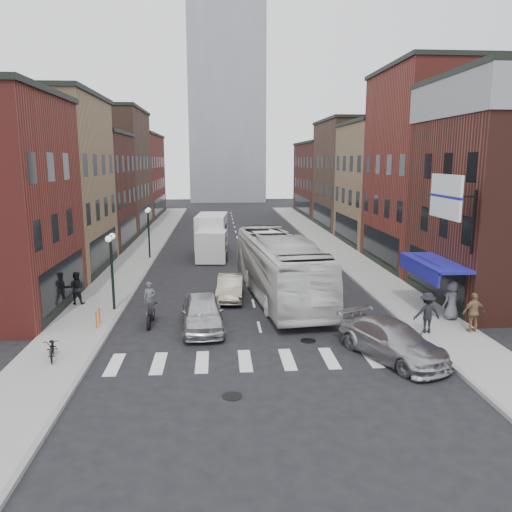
{
  "coord_description": "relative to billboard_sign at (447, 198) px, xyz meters",
  "views": [
    {
      "loc": [
        -1.87,
        -21.64,
        7.87
      ],
      "look_at": [
        0.1,
        4.5,
        2.78
      ],
      "focal_mm": 35.0,
      "sensor_mm": 36.0,
      "label": 1
    }
  ],
  "objects": [
    {
      "name": "bldg_left_far_b",
      "position": [
        -23.58,
        48.5,
        -0.48
      ],
      "size": [
        10.3,
        16.2,
        11.3
      ],
      "color": "maroon",
      "rests_on": "ground"
    },
    {
      "name": "ped_right_c",
      "position": [
        0.84,
        0.54,
        -5.01
      ],
      "size": [
        1.12,
        0.95,
        1.94
      ],
      "primitive_type": "imported",
      "rotation": [
        0.0,
        0.0,
        3.56
      ],
      "color": "#5A5C62",
      "rests_on": "sidewalk_right"
    },
    {
      "name": "billboard_sign",
      "position": [
        0.0,
        0.0,
        0.0
      ],
      "size": [
        1.52,
        3.0,
        3.7
      ],
      "color": "black",
      "rests_on": "ground"
    },
    {
      "name": "awning_blue",
      "position": [
        0.34,
        2.0,
        -3.5
      ],
      "size": [
        1.8,
        5.0,
        0.78
      ],
      "color": "navy",
      "rests_on": "ground"
    },
    {
      "name": "streetlamp_far",
      "position": [
        -15.99,
        17.5,
        -3.22
      ],
      "size": [
        0.32,
        1.22,
        4.11
      ],
      "color": "black",
      "rests_on": "ground"
    },
    {
      "name": "bldg_left_far_a",
      "position": [
        -23.58,
        34.5,
        0.52
      ],
      "size": [
        10.3,
        12.2,
        13.3
      ],
      "color": "#4D3326",
      "rests_on": "ground"
    },
    {
      "name": "bldg_right_far_a",
      "position": [
        6.41,
        34.5,
        0.02
      ],
      "size": [
        10.3,
        12.2,
        12.3
      ],
      "color": "#4D3326",
      "rests_on": "ground"
    },
    {
      "name": "sidewalk_left",
      "position": [
        -17.09,
        21.5,
        -6.06
      ],
      "size": [
        3.0,
        74.0,
        0.15
      ],
      "primitive_type": "cube",
      "color": "gray",
      "rests_on": "ground"
    },
    {
      "name": "transit_bus",
      "position": [
        -7.01,
        5.64,
        -4.33
      ],
      "size": [
        4.37,
        13.21,
        3.61
      ],
      "primitive_type": "imported",
      "rotation": [
        0.0,
        0.0,
        0.1
      ],
      "color": "silver",
      "rests_on": "ground"
    },
    {
      "name": "parked_bicycle",
      "position": [
        -17.07,
        -3.02,
        -5.55
      ],
      "size": [
        0.98,
        1.74,
        0.86
      ],
      "primitive_type": "imported",
      "rotation": [
        0.0,
        0.0,
        0.26
      ],
      "color": "black",
      "rests_on": "sidewalk_left"
    },
    {
      "name": "streetlamp_near",
      "position": [
        -15.99,
        3.5,
        -3.22
      ],
      "size": [
        0.32,
        1.22,
        4.11
      ],
      "color": "black",
      "rests_on": "ground"
    },
    {
      "name": "distant_tower",
      "position": [
        -8.59,
        77.5,
        18.87
      ],
      "size": [
        14.0,
        14.0,
        50.0
      ],
      "primitive_type": "cube",
      "color": "#9399A0",
      "rests_on": "ground"
    },
    {
      "name": "ped_left_solo",
      "position": [
        -18.19,
        4.66,
        -5.09
      ],
      "size": [
        0.91,
        0.58,
        1.78
      ],
      "primitive_type": "imported",
      "rotation": [
        0.0,
        0.0,
        3.04
      ],
      "color": "black",
      "rests_on": "sidewalk_left"
    },
    {
      "name": "curb_right",
      "position": [
        -1.59,
        21.5,
        -6.13
      ],
      "size": [
        0.2,
        74.0,
        0.16
      ],
      "primitive_type": "cube",
      "color": "gray",
      "rests_on": "ground"
    },
    {
      "name": "bldg_left_mid_a",
      "position": [
        -23.58,
        13.5,
        0.02
      ],
      "size": [
        10.3,
        10.2,
        12.3
      ],
      "color": "#A5825B",
      "rests_on": "ground"
    },
    {
      "name": "bldg_right_mid_a",
      "position": [
        6.41,
        13.5,
        1.02
      ],
      "size": [
        10.3,
        10.2,
        14.3
      ],
      "color": "maroon",
      "rests_on": "ground"
    },
    {
      "name": "crosswalk_stripes",
      "position": [
        -8.59,
        -3.5,
        -6.13
      ],
      "size": [
        12.0,
        2.2,
        0.01
      ],
      "primitive_type": "cube",
      "color": "silver",
      "rests_on": "ground"
    },
    {
      "name": "bldg_right_mid_b",
      "position": [
        6.41,
        23.5,
        -0.48
      ],
      "size": [
        10.3,
        10.2,
        11.3
      ],
      "color": "#A5825B",
      "rests_on": "ground"
    },
    {
      "name": "ground",
      "position": [
        -8.59,
        -0.5,
        -6.13
      ],
      "size": [
        160.0,
        160.0,
        0.0
      ],
      "primitive_type": "plane",
      "color": "black",
      "rests_on": "ground"
    },
    {
      "name": "sidewalk_right",
      "position": [
        -0.09,
        21.5,
        -6.06
      ],
      "size": [
        3.0,
        74.0,
        0.15
      ],
      "primitive_type": "cube",
      "color": "gray",
      "rests_on": "ground"
    },
    {
      "name": "motorcycle_rider",
      "position": [
        -13.8,
        1.2,
        -5.13
      ],
      "size": [
        0.62,
        2.1,
        2.14
      ],
      "rotation": [
        0.0,
        0.0,
        0.1
      ],
      "color": "black",
      "rests_on": "ground"
    },
    {
      "name": "bldg_left_mid_b",
      "position": [
        -23.58,
        23.5,
        -0.98
      ],
      "size": [
        10.3,
        10.2,
        10.3
      ],
      "color": "#452018",
      "rests_on": "ground"
    },
    {
      "name": "box_truck",
      "position": [
        -11.04,
        18.5,
        -4.48
      ],
      "size": [
        2.76,
        7.85,
        3.35
      ],
      "rotation": [
        0.0,
        0.0,
        -0.08
      ],
      "color": "silver",
      "rests_on": "ground"
    },
    {
      "name": "ped_right_a",
      "position": [
        -1.14,
        -1.23,
        -5.05
      ],
      "size": [
        1.22,
        0.63,
        1.86
      ],
      "primitive_type": "imported",
      "rotation": [
        0.0,
        0.0,
        3.17
      ],
      "color": "black",
      "rests_on": "sidewalk_right"
    },
    {
      "name": "sedan_left_near",
      "position": [
        -11.28,
        0.44,
        -5.32
      ],
      "size": [
        2.21,
        4.86,
        1.62
      ],
      "primitive_type": "imported",
      "rotation": [
        0.0,
        0.0,
        0.06
      ],
      "color": "#BCBBC0",
      "rests_on": "ground"
    },
    {
      "name": "bldg_right_far_b",
      "position": [
        6.41,
        48.5,
        -0.98
      ],
      "size": [
        10.3,
        16.2,
        10.3
      ],
      "color": "#452018",
      "rests_on": "ground"
    },
    {
      "name": "ped_right_b",
      "position": [
        1.01,
        -1.29,
        -5.07
      ],
      "size": [
        1.11,
        0.62,
        1.82
      ],
      "primitive_type": "imported",
      "rotation": [
        0.0,
        0.0,
        3.22
      ],
      "color": "olive",
      "rests_on": "sidewalk_right"
    },
    {
      "name": "bike_rack",
      "position": [
        -16.19,
        0.8,
        -5.58
      ],
      "size": [
        0.08,
        0.68,
        0.8
      ],
      "color": "#D8590C",
      "rests_on": "sidewalk_left"
    },
    {
      "name": "curb_left",
      "position": [
        -15.59,
        21.5,
        -6.13
      ],
      "size": [
        0.2,
        74.0,
        0.16
      ],
      "primitive_type": "cube",
      "color": "gray",
      "rests_on": "ground"
    },
    {
      "name": "curb_car",
      "position": [
        -3.58,
        -3.66,
        -5.39
      ],
      "size": [
        3.99,
        5.52,
        1.48
      ],
      "primitive_type": "imported",
      "rotation": [
        0.0,
        0.0,
        0.42
      ],
      "color": "#A3A3A7",
      "rests_on": "ground"
    },
    {
      "name": "sedan_left_far",
      "position": [
        -9.84,
        5.5,
        -5.46
      ],
      "size": [
        1.73,
        4.2,
        1.35
      ],
      "primitive_type": "imported",
      "rotation": [
        0.0,
        0.0,
        -0.07
      ],
      "color": "#AEA28D",
      "rests_on": "ground"
    }
  ]
}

